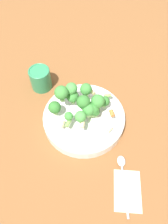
{
  "coord_description": "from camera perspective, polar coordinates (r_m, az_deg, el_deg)",
  "views": [
    {
      "loc": [
        0.4,
        -0.12,
        0.68
      ],
      "look_at": [
        0.0,
        0.0,
        0.06
      ],
      "focal_mm": 35.0,
      "sensor_mm": 36.0,
      "label": 1
    }
  ],
  "objects": [
    {
      "name": "bowl",
      "position": [
        0.78,
        0.0,
        -1.55
      ],
      "size": [
        0.29,
        0.29,
        0.04
      ],
      "color": "white",
      "rests_on": "ground_plane"
    },
    {
      "name": "cup",
      "position": [
        0.88,
        -11.3,
        8.6
      ],
      "size": [
        0.08,
        0.08,
        0.09
      ],
      "color": "#2D7F51",
      "rests_on": "ground_plane"
    },
    {
      "name": "napkin",
      "position": [
        0.71,
        11.29,
        -19.44
      ],
      "size": [
        0.15,
        0.12,
        0.01
      ],
      "color": "beige",
      "rests_on": "ground_plane"
    },
    {
      "name": "pasta_salad",
      "position": [
        0.73,
        -0.84,
        2.67
      ],
      "size": [
        0.19,
        0.23,
        0.11
      ],
      "color": "#8CB766",
      "rests_on": "bowl"
    },
    {
      "name": "ground_plane",
      "position": [
        0.8,
        0.0,
        -2.46
      ],
      "size": [
        3.0,
        3.0,
        0.0
      ],
      "primitive_type": "plane",
      "color": "brown"
    },
    {
      "name": "spoon",
      "position": [
        0.72,
        10.1,
        -15.59
      ],
      "size": [
        0.19,
        0.06,
        0.01
      ],
      "rotation": [
        0.0,
        0.0,
        9.16
      ],
      "color": "silver",
      "rests_on": "napkin"
    }
  ]
}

